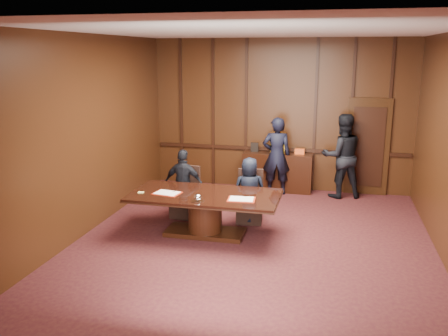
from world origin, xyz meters
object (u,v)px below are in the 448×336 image
conference_table (205,207)px  signatory_left (184,184)px  signatory_right (249,191)px  witness_right (342,156)px  witness_left (277,156)px  sideboard (277,170)px

conference_table → signatory_left: size_ratio=1.93×
signatory_right → witness_right: 2.73m
signatory_left → signatory_right: bearing=-176.7°
witness_left → signatory_left: bearing=44.8°
conference_table → signatory_right: signatory_right is taller
signatory_left → signatory_right: (1.30, 0.00, -0.04)m
sideboard → conference_table: 3.21m
sideboard → witness_right: 1.52m
sideboard → signatory_left: 2.76m
sideboard → witness_left: (0.00, -0.25, 0.40)m
conference_table → signatory_right: (0.65, 0.80, 0.12)m
sideboard → signatory_right: size_ratio=1.26×
sideboard → signatory_right: sideboard is taller
witness_left → witness_right: (1.44, 0.09, 0.05)m
signatory_right → witness_right: (1.69, 2.12, 0.30)m
sideboard → witness_left: size_ratio=0.90×
signatory_left → witness_right: witness_right is taller
sideboard → signatory_left: (-1.55, -2.28, 0.19)m
sideboard → witness_left: witness_left is taller
sideboard → conference_table: bearing=-106.3°
signatory_left → witness_left: 2.57m
conference_table → signatory_right: bearing=50.9°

